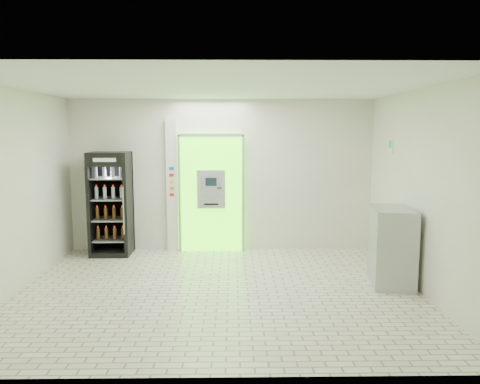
{
  "coord_description": "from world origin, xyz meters",
  "views": [
    {
      "loc": [
        0.22,
        -6.77,
        2.37
      ],
      "look_at": [
        0.35,
        1.2,
        1.34
      ],
      "focal_mm": 35.0,
      "sensor_mm": 36.0,
      "label": 1
    }
  ],
  "objects": [
    {
      "name": "steel_cabinet",
      "position": [
        2.69,
        0.26,
        0.6
      ],
      "size": [
        0.74,
        0.98,
        1.2
      ],
      "rotation": [
        0.0,
        0.0,
        -0.15
      ],
      "color": "#A0A2A7",
      "rests_on": "ground"
    },
    {
      "name": "exit_sign",
      "position": [
        2.99,
        1.4,
        2.12
      ],
      "size": [
        0.02,
        0.22,
        0.26
      ],
      "color": "white",
      "rests_on": "room_shell"
    },
    {
      "name": "pillar",
      "position": [
        -0.98,
        2.45,
        1.3
      ],
      "size": [
        0.22,
        0.11,
        2.6
      ],
      "color": "silver",
      "rests_on": "ground"
    },
    {
      "name": "room_shell",
      "position": [
        0.0,
        0.0,
        1.84
      ],
      "size": [
        6.0,
        6.0,
        6.0
      ],
      "color": "silver",
      "rests_on": "ground"
    },
    {
      "name": "beverage_cooler",
      "position": [
        -2.13,
        2.17,
        0.95
      ],
      "size": [
        0.76,
        0.71,
        1.98
      ],
      "rotation": [
        0.0,
        0.0,
        0.02
      ],
      "color": "black",
      "rests_on": "ground"
    },
    {
      "name": "atm_assembly",
      "position": [
        -0.2,
        2.41,
        1.17
      ],
      "size": [
        1.3,
        0.24,
        2.33
      ],
      "color": "#50FF10",
      "rests_on": "ground"
    },
    {
      "name": "ground",
      "position": [
        0.0,
        0.0,
        0.0
      ],
      "size": [
        6.0,
        6.0,
        0.0
      ],
      "primitive_type": "plane",
      "color": "beige",
      "rests_on": "ground"
    }
  ]
}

